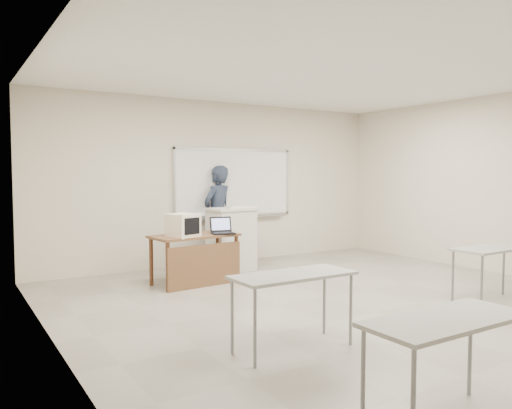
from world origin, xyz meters
TOP-DOWN VIEW (x-y plane):
  - floor at (0.00, 0.00)m, footprint 7.00×8.00m
  - whiteboard at (0.30, 3.97)m, footprint 2.48×0.10m
  - student_desks at (-0.00, -1.35)m, footprint 4.40×2.20m
  - instructor_desk at (-1.18, 2.49)m, footprint 1.30×0.65m
  - podium at (-0.20, 3.20)m, footprint 0.77×0.56m
  - crt_monitor at (-1.43, 2.48)m, footprint 0.37×0.42m
  - laptop at (-0.78, 2.48)m, footprint 0.34×0.31m
  - mouse at (-0.63, 2.65)m, footprint 0.10×0.07m
  - keyboard at (-0.05, 3.08)m, footprint 0.51×0.25m
  - presenter at (-0.10, 3.89)m, footprint 0.78×0.65m

SIDE VIEW (x-z plane):
  - floor at x=0.00m, z-range -0.01..0.00m
  - instructor_desk at x=-1.18m, z-range 0.15..0.90m
  - podium at x=-0.20m, z-range 0.00..1.09m
  - student_desks at x=0.00m, z-range 0.31..1.04m
  - mouse at x=-0.63m, z-range 0.75..0.79m
  - laptop at x=-0.78m, z-range 0.68..0.93m
  - presenter at x=-0.10m, z-range 0.00..1.82m
  - crt_monitor at x=-1.43m, z-range 0.74..1.09m
  - keyboard at x=-0.05m, z-range 1.08..1.11m
  - whiteboard at x=0.30m, z-range 0.83..2.14m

